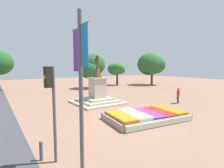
{
  "coord_description": "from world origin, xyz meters",
  "views": [
    {
      "loc": [
        -7.82,
        -9.14,
        3.84
      ],
      "look_at": [
        1.4,
        4.26,
        2.18
      ],
      "focal_mm": 28.0,
      "sensor_mm": 36.0,
      "label": 1
    }
  ],
  "objects_px": {
    "statue_monument": "(98,94)",
    "kerb_bollard_mid_b": "(41,150)",
    "banner_pole": "(81,88)",
    "flower_planter": "(146,116)",
    "traffic_light_near_crossing": "(51,97)",
    "pedestrian_with_handbag": "(178,95)"
  },
  "relations": [
    {
      "from": "statue_monument",
      "to": "traffic_light_near_crossing",
      "type": "relative_size",
      "value": 1.3
    },
    {
      "from": "statue_monument",
      "to": "kerb_bollard_mid_b",
      "type": "relative_size",
      "value": 6.07
    },
    {
      "from": "flower_planter",
      "to": "banner_pole",
      "type": "distance_m",
      "value": 7.95
    },
    {
      "from": "flower_planter",
      "to": "statue_monument",
      "type": "distance_m",
      "value": 6.92
    },
    {
      "from": "traffic_light_near_crossing",
      "to": "statue_monument",
      "type": "bearing_deg",
      "value": 51.26
    },
    {
      "from": "banner_pole",
      "to": "kerb_bollard_mid_b",
      "type": "xyz_separation_m",
      "value": [
        -0.93,
        1.94,
        -2.7
      ]
    },
    {
      "from": "kerb_bollard_mid_b",
      "to": "traffic_light_near_crossing",
      "type": "bearing_deg",
      "value": -52.51
    },
    {
      "from": "statue_monument",
      "to": "banner_pole",
      "type": "relative_size",
      "value": 0.89
    },
    {
      "from": "pedestrian_with_handbag",
      "to": "kerb_bollard_mid_b",
      "type": "distance_m",
      "value": 14.74
    },
    {
      "from": "flower_planter",
      "to": "statue_monument",
      "type": "xyz_separation_m",
      "value": [
        -0.05,
        6.88,
        0.73
      ]
    },
    {
      "from": "traffic_light_near_crossing",
      "to": "pedestrian_with_handbag",
      "type": "distance_m",
      "value": 14.62
    },
    {
      "from": "traffic_light_near_crossing",
      "to": "pedestrian_with_handbag",
      "type": "xyz_separation_m",
      "value": [
        13.94,
        4.04,
        -1.75
      ]
    },
    {
      "from": "flower_planter",
      "to": "pedestrian_with_handbag",
      "type": "xyz_separation_m",
      "value": [
        6.8,
        2.08,
        0.66
      ]
    },
    {
      "from": "traffic_light_near_crossing",
      "to": "kerb_bollard_mid_b",
      "type": "xyz_separation_m",
      "value": [
        -0.36,
        0.46,
        -2.24
      ]
    },
    {
      "from": "banner_pole",
      "to": "flower_planter",
      "type": "bearing_deg",
      "value": 27.61
    },
    {
      "from": "statue_monument",
      "to": "pedestrian_with_handbag",
      "type": "distance_m",
      "value": 8.36
    },
    {
      "from": "banner_pole",
      "to": "pedestrian_with_handbag",
      "type": "distance_m",
      "value": 14.63
    },
    {
      "from": "flower_planter",
      "to": "statue_monument",
      "type": "bearing_deg",
      "value": 90.4
    },
    {
      "from": "flower_planter",
      "to": "banner_pole",
      "type": "xyz_separation_m",
      "value": [
        -6.57,
        -3.44,
        2.87
      ]
    },
    {
      "from": "statue_monument",
      "to": "banner_pole",
      "type": "distance_m",
      "value": 12.39
    },
    {
      "from": "statue_monument",
      "to": "kerb_bollard_mid_b",
      "type": "bearing_deg",
      "value": -131.64
    },
    {
      "from": "statue_monument",
      "to": "pedestrian_with_handbag",
      "type": "height_order",
      "value": "statue_monument"
    }
  ]
}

